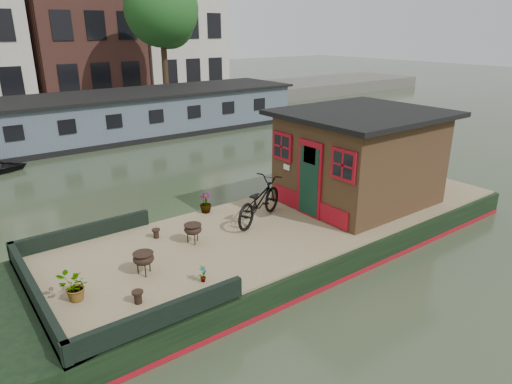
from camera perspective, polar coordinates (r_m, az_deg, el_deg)
ground at (r=11.47m, az=4.87°, el=-6.39°), size 120.00×120.00×0.00m
houseboat_hull at (r=10.59m, az=-0.54°, el=-7.00°), size 14.01×4.02×0.60m
houseboat_deck at (r=11.20m, az=4.96°, el=-3.52°), size 11.80×3.80×0.05m
bow_bulwark at (r=8.91m, az=-20.61°, el=-9.90°), size 3.00×4.00×0.35m
cabin at (r=12.29m, az=12.81°, el=4.36°), size 4.00×3.50×2.42m
bicycle at (r=10.89m, az=0.37°, el=-1.10°), size 2.06×1.43×1.03m
potted_plant_a at (r=8.52m, az=-6.66°, el=-10.11°), size 0.21×0.19×0.34m
potted_plant_c at (r=8.47m, az=-21.77°, el=-10.98°), size 0.61×0.58×0.53m
potted_plant_d at (r=11.54m, az=-6.33°, el=-1.33°), size 0.37×0.37×0.52m
brazier_front at (r=8.95m, az=-13.83°, el=-8.66°), size 0.46×0.46×0.44m
brazier_rear at (r=9.98m, az=-7.87°, el=-5.18°), size 0.46×0.46×0.43m
bollard_port at (r=10.40m, az=-12.37°, el=-5.08°), size 0.18×0.18×0.21m
bollard_stbd at (r=8.16m, az=-14.55°, el=-12.60°), size 0.20×0.20×0.23m
far_houseboat at (r=23.07m, az=-19.00°, el=8.57°), size 20.40×4.40×2.11m
quay at (r=29.32m, az=-23.03°, el=9.25°), size 60.00×6.00×0.90m
tree_right at (r=29.73m, az=-11.54°, el=21.09°), size 4.40×4.40×7.40m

